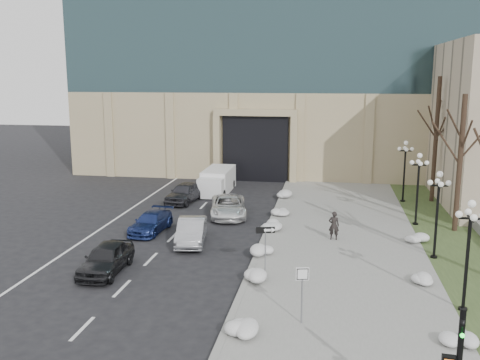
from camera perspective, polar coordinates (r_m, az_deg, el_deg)
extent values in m
cube|color=gray|center=(31.29, 10.74, -6.81)|extent=(9.00, 40.00, 0.12)
cube|color=gray|center=(31.49, 2.48, -6.48)|extent=(0.30, 40.00, 0.14)
cube|color=#354723|center=(32.12, 22.49, -7.03)|extent=(4.00, 40.00, 0.10)
cube|color=tan|center=(58.24, 5.00, 5.60)|extent=(40.00, 20.00, 8.00)
cube|color=black|center=(49.68, 1.82, 3.51)|extent=(6.00, 2.50, 6.00)
cube|color=tan|center=(47.97, 1.62, 7.20)|extent=(7.50, 0.60, 0.60)
cube|color=tan|center=(48.91, -2.48, 3.39)|extent=(0.60, 0.60, 6.00)
cube|color=tan|center=(47.95, 5.75, 3.19)|extent=(0.60, 0.60, 6.00)
imported|color=black|center=(27.39, -14.08, -8.10)|extent=(1.84, 4.36, 1.47)
imported|color=#9FA0A6|center=(31.16, -5.21, -5.46)|extent=(2.22, 4.56, 1.44)
imported|color=navy|center=(33.71, -9.48, -4.48)|extent=(2.04, 4.33, 1.22)
imported|color=white|center=(36.85, -1.27, -2.81)|extent=(3.31, 5.48, 1.42)
imported|color=#323238|center=(41.07, -5.91, -1.34)|extent=(2.45, 4.69, 1.52)
imported|color=black|center=(31.76, 9.98, -4.80)|extent=(0.62, 0.41, 1.70)
cube|color=silver|center=(44.89, -2.30, 0.03)|extent=(2.10, 4.76, 1.90)
cube|color=silver|center=(42.19, -3.11, -0.83)|extent=(2.00, 1.53, 1.52)
cylinder|color=black|center=(42.70, -4.28, -1.42)|extent=(0.24, 0.67, 0.66)
cylinder|color=black|center=(42.28, -1.79, -1.51)|extent=(0.24, 0.67, 0.66)
cylinder|color=black|center=(46.58, -3.07, -0.34)|extent=(0.24, 0.67, 0.66)
cylinder|color=black|center=(46.20, -0.77, -0.42)|extent=(0.24, 0.67, 0.66)
cylinder|color=slate|center=(25.80, 2.71, -7.79)|extent=(0.06, 0.06, 2.48)
cube|color=black|center=(25.45, 2.74, -5.36)|extent=(0.89, 0.26, 0.30)
cube|color=white|center=(25.45, 3.06, -5.36)|extent=(0.42, 0.11, 0.11)
cone|color=white|center=(25.47, 3.60, -5.35)|extent=(0.26, 0.29, 0.25)
cylinder|color=slate|center=(21.22, 6.62, -12.34)|extent=(0.06, 0.06, 2.35)
cube|color=white|center=(20.86, 6.68, -9.92)|extent=(0.51, 0.16, 0.51)
cube|color=black|center=(20.83, 6.69, -9.95)|extent=(0.44, 0.11, 0.45)
cube|color=white|center=(20.83, 6.69, -9.95)|extent=(0.38, 0.10, 0.38)
imported|color=black|center=(14.97, 22.54, -14.99)|extent=(0.21, 0.89, 0.18)
sphere|color=#19E533|center=(14.82, 22.63, -15.07)|extent=(0.12, 0.12, 0.12)
ellipsoid|color=silver|center=(21.00, 0.12, -15.16)|extent=(1.10, 1.60, 0.36)
ellipsoid|color=silver|center=(25.22, 1.01, -10.51)|extent=(1.10, 1.60, 0.36)
ellipsoid|color=silver|center=(28.73, 2.59, -7.76)|extent=(1.10, 1.60, 0.36)
ellipsoid|color=silver|center=(33.25, 3.30, -5.12)|extent=(1.10, 1.60, 0.36)
ellipsoid|color=silver|center=(37.18, 4.37, -3.37)|extent=(1.10, 1.60, 0.36)
ellipsoid|color=silver|center=(41.80, 4.70, -1.74)|extent=(1.10, 1.60, 0.36)
ellipsoid|color=silver|center=(21.20, 22.41, -15.79)|extent=(1.10, 1.60, 0.36)
ellipsoid|color=silver|center=(26.85, 19.32, -9.79)|extent=(1.10, 1.60, 0.36)
ellipsoid|color=silver|center=(32.33, 18.51, -6.17)|extent=(1.10, 1.60, 0.36)
ellipsoid|color=silver|center=(33.69, 3.99, -4.91)|extent=(1.10, 1.60, 0.36)
cylinder|color=black|center=(24.42, 22.66, -12.67)|extent=(0.36, 0.36, 0.20)
cylinder|color=black|center=(23.75, 23.01, -8.46)|extent=(0.14, 0.14, 4.00)
cylinder|color=black|center=(23.18, 23.39, -3.78)|extent=(0.10, 0.90, 0.10)
cylinder|color=black|center=(23.18, 23.39, -3.78)|extent=(0.90, 0.10, 0.10)
sphere|color=silver|center=(23.05, 23.50, -2.34)|extent=(0.32, 0.32, 0.32)
sphere|color=silver|center=(23.04, 22.33, -3.40)|extent=(0.28, 0.28, 0.28)
sphere|color=silver|center=(23.57, 23.16, -3.15)|extent=(0.28, 0.28, 0.28)
sphere|color=silver|center=(22.73, 23.68, -3.71)|extent=(0.28, 0.28, 0.28)
cylinder|color=black|center=(30.36, 19.96, -7.79)|extent=(0.36, 0.36, 0.20)
cylinder|color=black|center=(29.82, 20.20, -4.33)|extent=(0.14, 0.14, 4.00)
cylinder|color=black|center=(29.38, 20.47, -0.56)|extent=(0.10, 0.90, 0.10)
cylinder|color=black|center=(29.38, 20.47, -0.56)|extent=(0.90, 0.10, 0.10)
sphere|color=silver|center=(29.27, 20.55, 0.59)|extent=(0.32, 0.32, 0.32)
sphere|color=silver|center=(29.44, 21.34, -0.30)|extent=(0.28, 0.28, 0.28)
sphere|color=silver|center=(29.26, 19.62, -0.25)|extent=(0.28, 0.28, 0.28)
sphere|color=silver|center=(29.78, 20.33, -0.11)|extent=(0.28, 0.28, 0.28)
sphere|color=silver|center=(28.91, 20.65, -0.45)|extent=(0.28, 0.28, 0.28)
cylinder|color=black|center=(36.49, 18.19, -4.51)|extent=(0.36, 0.36, 0.20)
cylinder|color=black|center=(36.05, 18.38, -1.60)|extent=(0.14, 0.14, 4.00)
cylinder|color=black|center=(35.68, 18.57, 1.53)|extent=(0.10, 0.90, 0.10)
cylinder|color=black|center=(35.68, 18.57, 1.53)|extent=(0.90, 0.10, 0.10)
sphere|color=silver|center=(35.59, 18.63, 2.48)|extent=(0.32, 0.32, 0.32)
sphere|color=silver|center=(35.73, 19.30, 1.74)|extent=(0.28, 0.28, 0.28)
sphere|color=silver|center=(35.59, 17.87, 1.80)|extent=(0.28, 0.28, 0.28)
sphere|color=silver|center=(36.09, 18.48, 1.88)|extent=(0.28, 0.28, 0.28)
sphere|color=silver|center=(35.21, 18.70, 1.65)|extent=(0.28, 0.28, 0.28)
cylinder|color=black|center=(42.73, 16.95, -2.19)|extent=(0.36, 0.36, 0.20)
cylinder|color=black|center=(42.35, 17.09, 0.32)|extent=(0.14, 0.14, 4.00)
cylinder|color=black|center=(42.04, 17.25, 2.99)|extent=(0.10, 0.90, 0.10)
cylinder|color=black|center=(42.04, 17.25, 2.99)|extent=(0.90, 0.10, 0.10)
sphere|color=silver|center=(41.96, 17.29, 3.80)|extent=(0.32, 0.32, 0.32)
sphere|color=silver|center=(42.08, 17.87, 3.17)|extent=(0.28, 0.28, 0.28)
sphere|color=silver|center=(41.96, 16.65, 3.22)|extent=(0.28, 0.28, 0.28)
sphere|color=silver|center=(42.46, 17.18, 3.28)|extent=(0.28, 0.28, 0.28)
sphere|color=silver|center=(41.58, 17.34, 3.11)|extent=(0.28, 0.28, 0.28)
cylinder|color=black|center=(35.09, 22.39, 1.53)|extent=(0.32, 0.32, 8.50)
cylinder|color=black|center=(42.78, 20.15, 3.96)|extent=(0.32, 0.32, 9.50)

